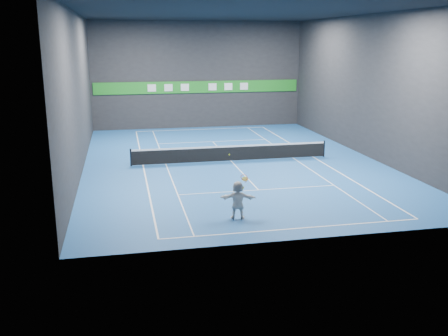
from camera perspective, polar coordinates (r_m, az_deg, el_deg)
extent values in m
plane|color=#1B5196|center=(31.39, 0.83, 0.79)|extent=(26.00, 26.00, 0.00)
plane|color=black|center=(30.56, 0.89, 17.43)|extent=(26.00, 26.00, 0.00)
cube|color=black|center=(43.39, -2.95, 10.55)|extent=(18.00, 0.10, 9.00)
cube|color=black|center=(18.27, 9.80, 5.16)|extent=(18.00, 0.10, 9.00)
cube|color=black|center=(30.01, -16.35, 8.31)|extent=(0.10, 26.00, 9.00)
cube|color=black|center=(33.76, 16.13, 8.94)|extent=(0.10, 26.00, 9.00)
cube|color=white|center=(20.45, 8.13, -6.87)|extent=(10.98, 0.08, 0.01)
cube|color=white|center=(42.83, -2.64, 4.44)|extent=(10.98, 0.08, 0.01)
cube|color=white|center=(30.70, -9.23, 0.30)|extent=(0.08, 23.78, 0.01)
cube|color=white|center=(32.99, 10.18, 1.24)|extent=(0.08, 23.78, 0.01)
cube|color=white|center=(30.78, -6.66, 0.43)|extent=(0.06, 23.78, 0.01)
cube|color=white|center=(32.51, 7.92, 1.13)|extent=(0.06, 23.78, 0.01)
cube|color=white|center=(25.39, 3.96, -2.52)|extent=(8.23, 0.06, 0.01)
cube|color=white|center=(37.51, -1.30, 3.04)|extent=(8.23, 0.06, 0.01)
cube|color=white|center=(31.39, 0.83, 0.80)|extent=(0.06, 12.80, 0.01)
imported|color=silver|center=(21.12, 1.59, -3.66)|extent=(1.60, 0.81, 1.65)
sphere|color=#C4D824|center=(20.63, 0.61, 1.54)|extent=(0.07, 0.07, 0.07)
cylinder|color=black|center=(30.55, -10.60, 1.20)|extent=(0.10, 0.10, 1.07)
cylinder|color=black|center=(33.14, 11.36, 2.18)|extent=(0.10, 0.10, 1.07)
cube|color=black|center=(31.28, 0.83, 1.63)|extent=(12.40, 0.03, 0.86)
cube|color=white|center=(31.18, 0.83, 2.49)|extent=(12.40, 0.04, 0.10)
cube|color=#1B8020|center=(43.41, -2.92, 9.23)|extent=(17.64, 0.06, 1.00)
cube|color=silver|center=(42.92, -8.25, 9.04)|extent=(0.70, 0.04, 0.60)
cube|color=silver|center=(43.02, -6.37, 9.11)|extent=(0.70, 0.04, 0.60)
cube|color=white|center=(43.18, -4.50, 9.18)|extent=(0.70, 0.04, 0.60)
cube|color=white|center=(43.55, -1.32, 9.26)|extent=(0.70, 0.04, 0.60)
cube|color=white|center=(43.82, 0.50, 9.29)|extent=(0.70, 0.04, 0.60)
cube|color=silver|center=(44.14, 2.30, 9.32)|extent=(0.70, 0.04, 0.60)
torus|color=red|center=(20.96, 2.32, -1.08)|extent=(0.38, 0.31, 0.25)
cylinder|color=#C7D84C|center=(20.99, 2.43, -1.25)|extent=(0.36, 0.31, 0.20)
cylinder|color=red|center=(21.02, 2.59, -1.48)|extent=(0.10, 0.13, 0.16)
cylinder|color=yellow|center=(21.06, 2.22, -2.31)|extent=(0.08, 0.20, 0.23)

